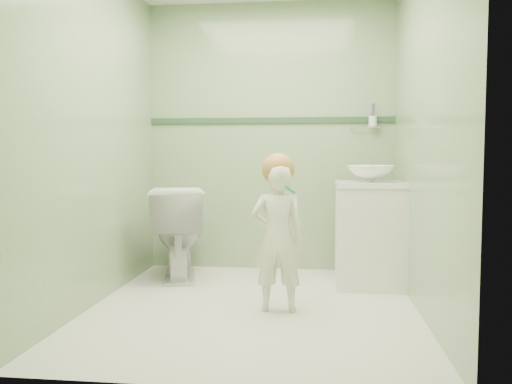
# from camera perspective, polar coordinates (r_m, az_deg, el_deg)

# --- Properties ---
(ground) EXTENTS (2.50, 2.50, 0.00)m
(ground) POSITION_cam_1_polar(r_m,az_deg,el_deg) (3.66, -0.28, -12.45)
(ground) COLOR silver
(ground) RESTS_ON ground
(room_shell) EXTENTS (2.50, 2.54, 2.40)m
(room_shell) POSITION_cam_1_polar(r_m,az_deg,el_deg) (3.51, -0.29, 6.68)
(room_shell) COLOR #82A777
(room_shell) RESTS_ON ground
(trim_stripe) EXTENTS (2.20, 0.02, 0.05)m
(trim_stripe) POSITION_cam_1_polar(r_m,az_deg,el_deg) (4.75, 1.54, 7.80)
(trim_stripe) COLOR #2B492F
(trim_stripe) RESTS_ON room_shell
(vanity) EXTENTS (0.52, 0.50, 0.80)m
(vanity) POSITION_cam_1_polar(r_m,az_deg,el_deg) (4.25, 12.24, -4.69)
(vanity) COLOR silver
(vanity) RESTS_ON ground
(counter) EXTENTS (0.54, 0.52, 0.04)m
(counter) POSITION_cam_1_polar(r_m,az_deg,el_deg) (4.21, 12.33, 0.84)
(counter) COLOR white
(counter) RESTS_ON vanity
(basin) EXTENTS (0.37, 0.37, 0.13)m
(basin) POSITION_cam_1_polar(r_m,az_deg,el_deg) (4.20, 12.35, 1.98)
(basin) COLOR white
(basin) RESTS_ON counter
(faucet) EXTENTS (0.03, 0.13, 0.18)m
(faucet) POSITION_cam_1_polar(r_m,az_deg,el_deg) (4.39, 12.12, 3.11)
(faucet) COLOR silver
(faucet) RESTS_ON counter
(cup_holder) EXTENTS (0.26, 0.07, 0.21)m
(cup_holder) POSITION_cam_1_polar(r_m,az_deg,el_deg) (4.70, 12.49, 7.54)
(cup_holder) COLOR silver
(cup_holder) RESTS_ON room_shell
(toilet) EXTENTS (0.61, 0.85, 0.78)m
(toilet) POSITION_cam_1_polar(r_m,az_deg,el_deg) (4.48, -8.48, -4.31)
(toilet) COLOR white
(toilet) RESTS_ON ground
(toddler) EXTENTS (0.37, 0.25, 0.98)m
(toddler) POSITION_cam_1_polar(r_m,az_deg,el_deg) (3.48, 2.38, -5.04)
(toddler) COLOR white
(toddler) RESTS_ON ground
(hair_cap) EXTENTS (0.22, 0.22, 0.22)m
(hair_cap) POSITION_cam_1_polar(r_m,az_deg,el_deg) (3.46, 2.43, 2.46)
(hair_cap) COLOR #B3773F
(hair_cap) RESTS_ON toddler
(teal_toothbrush) EXTENTS (0.11, 0.13, 0.08)m
(teal_toothbrush) POSITION_cam_1_polar(r_m,az_deg,el_deg) (3.32, 3.62, 0.30)
(teal_toothbrush) COLOR #0E9065
(teal_toothbrush) RESTS_ON toddler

